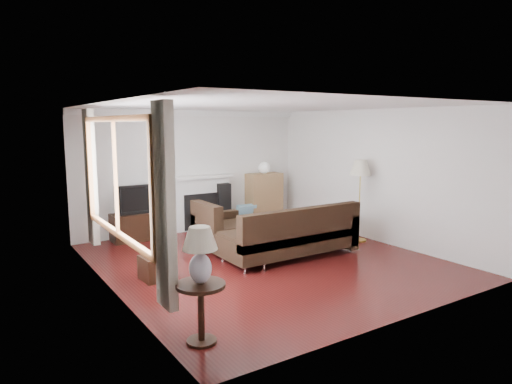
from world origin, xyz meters
TOP-DOWN VIEW (x-y plane):
  - room at (0.00, 0.00)m, footprint 5.10×5.60m
  - window at (-2.45, -0.20)m, footprint 0.12×2.74m
  - curtain_near at (-2.40, -1.72)m, footprint 0.10×0.35m
  - curtain_far at (-2.40, 1.32)m, footprint 0.10×0.35m
  - fireplace at (0.15, 2.64)m, footprint 1.40×0.26m
  - tv_stand at (-1.28, 2.48)m, footprint 1.05×0.47m
  - television at (-1.28, 2.48)m, footprint 0.97×0.13m
  - speaker_left at (-1.19, 2.55)m, footprint 0.30×0.34m
  - speaker_right at (0.60, 2.54)m, footprint 0.32×0.36m
  - bookshelf at (1.66, 2.53)m, footprint 0.81×0.38m
  - globe_lamp at (1.66, 2.53)m, footprint 0.26×0.26m
  - sectional_sofa at (0.45, -0.04)m, footprint 2.57×1.88m
  - coffee_table at (0.64, 1.29)m, footprint 1.09×0.83m
  - footstool at (-1.84, 0.10)m, footprint 0.43×0.43m
  - floor_lamp at (2.21, 0.09)m, footprint 0.53×0.53m
  - side_table at (-2.15, -1.99)m, footprint 0.51×0.51m
  - table_lamp at (-2.15, -1.99)m, footprint 0.36×0.36m

SIDE VIEW (x-z plane):
  - footstool at x=-1.84m, z-range 0.00..0.34m
  - coffee_table at x=0.64m, z-range 0.00..0.38m
  - tv_stand at x=-1.28m, z-range 0.00..0.52m
  - side_table at x=-2.15m, z-range 0.00..0.63m
  - sectional_sofa at x=0.45m, z-range 0.00..0.83m
  - speaker_left at x=-1.19m, z-range 0.00..0.87m
  - speaker_right at x=0.60m, z-range 0.00..0.96m
  - bookshelf at x=1.66m, z-range 0.00..1.11m
  - fireplace at x=0.15m, z-range 0.00..1.15m
  - floor_lamp at x=2.21m, z-range 0.00..1.56m
  - television at x=-1.28m, z-range 0.52..1.08m
  - table_lamp at x=-2.15m, z-range 0.63..1.21m
  - globe_lamp at x=1.66m, z-range 1.11..1.37m
  - room at x=0.00m, z-range -0.02..2.52m
  - curtain_near at x=-2.40m, z-range 0.35..2.45m
  - curtain_far at x=-2.40m, z-range 0.35..2.45m
  - window at x=-2.45m, z-range 0.78..2.32m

